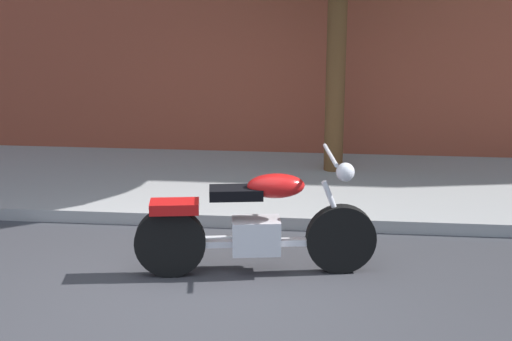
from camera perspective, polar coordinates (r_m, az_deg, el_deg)
ground_plane at (r=6.68m, az=-4.87°, el=-9.57°), size 60.00×60.00×0.00m
sidewalk at (r=9.57m, az=-1.53°, el=-1.04°), size 19.76×2.77×0.14m
motorcycle at (r=6.99m, az=-0.02°, el=-4.15°), size 2.21×0.71×1.15m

